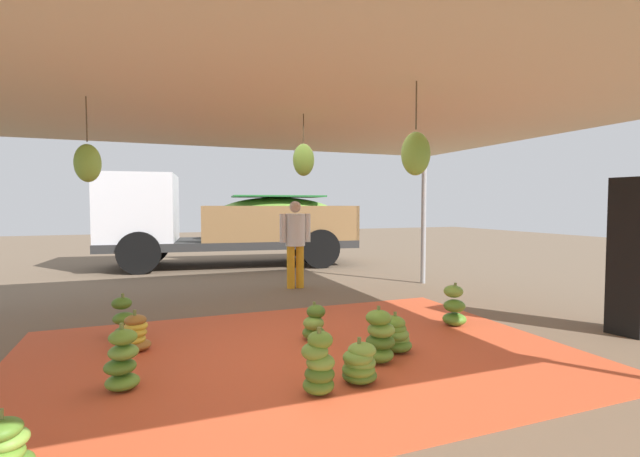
# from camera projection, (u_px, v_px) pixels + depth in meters

# --- Properties ---
(ground_plane) EXTENTS (40.00, 40.00, 0.00)m
(ground_plane) POSITION_uv_depth(u_px,v_px,m) (244.00, 300.00, 7.59)
(ground_plane) COLOR brown
(tarp_orange) EXTENTS (5.89, 4.10, 0.01)m
(tarp_orange) POSITION_uv_depth(u_px,v_px,m) (301.00, 355.00, 4.80)
(tarp_orange) COLOR #D1512D
(tarp_orange) RESTS_ON ground
(tent_canopy) EXTENTS (8.00, 7.00, 2.70)m
(tent_canopy) POSITION_uv_depth(u_px,v_px,m) (302.00, 108.00, 4.58)
(tent_canopy) COLOR #9EA0A5
(tent_canopy) RESTS_ON ground
(banana_bunch_0) EXTENTS (0.42, 0.41, 0.41)m
(banana_bunch_0) POSITION_uv_depth(u_px,v_px,m) (359.00, 364.00, 4.04)
(banana_bunch_0) COLOR #477523
(banana_bunch_0) RESTS_ON tarp_orange
(banana_bunch_1) EXTENTS (0.41, 0.38, 0.45)m
(banana_bunch_1) POSITION_uv_depth(u_px,v_px,m) (135.00, 334.00, 4.93)
(banana_bunch_1) COLOR #996628
(banana_bunch_1) RESTS_ON tarp_orange
(banana_bunch_2) EXTENTS (0.40, 0.41, 0.55)m
(banana_bunch_2) POSITION_uv_depth(u_px,v_px,m) (124.00, 320.00, 5.35)
(banana_bunch_2) COLOR #518428
(banana_bunch_2) RESTS_ON tarp_orange
(banana_bunch_3) EXTENTS (0.40, 0.40, 0.59)m
(banana_bunch_3) POSITION_uv_depth(u_px,v_px,m) (122.00, 362.00, 3.88)
(banana_bunch_3) COLOR #60932D
(banana_bunch_3) RESTS_ON tarp_orange
(banana_bunch_4) EXTENTS (0.35, 0.35, 0.57)m
(banana_bunch_4) POSITION_uv_depth(u_px,v_px,m) (319.00, 365.00, 3.80)
(banana_bunch_4) COLOR #518428
(banana_bunch_4) RESTS_ON tarp_orange
(banana_bunch_5) EXTENTS (0.44, 0.44, 0.57)m
(banana_bunch_5) POSITION_uv_depth(u_px,v_px,m) (454.00, 307.00, 5.95)
(banana_bunch_5) COLOR #518428
(banana_bunch_5) RESTS_ON tarp_orange
(banana_bunch_6) EXTENTS (0.46, 0.45, 0.58)m
(banana_bunch_6) POSITION_uv_depth(u_px,v_px,m) (379.00, 338.00, 4.56)
(banana_bunch_6) COLOR #60932D
(banana_bunch_6) RESTS_ON tarp_orange
(banana_bunch_7) EXTENTS (0.39, 0.38, 0.44)m
(banana_bunch_7) POSITION_uv_depth(u_px,v_px,m) (395.00, 335.00, 4.89)
(banana_bunch_7) COLOR #518428
(banana_bunch_7) RESTS_ON tarp_orange
(banana_bunch_8) EXTENTS (0.39, 0.37, 0.41)m
(banana_bunch_8) POSITION_uv_depth(u_px,v_px,m) (4.00, 449.00, 2.64)
(banana_bunch_8) COLOR #518428
(banana_bunch_8) RESTS_ON tarp_orange
(banana_bunch_9) EXTENTS (0.39, 0.39, 0.46)m
(banana_bunch_9) POSITION_uv_depth(u_px,v_px,m) (314.00, 324.00, 5.30)
(banana_bunch_9) COLOR #518428
(banana_bunch_9) RESTS_ON tarp_orange
(cargo_truck_main) EXTENTS (6.67, 3.07, 2.40)m
(cargo_truck_main) POSITION_uv_depth(u_px,v_px,m) (223.00, 220.00, 11.86)
(cargo_truck_main) COLOR #2D2D2D
(cargo_truck_main) RESTS_ON ground
(worker_0) EXTENTS (0.62, 0.38, 1.70)m
(worker_0) POSITION_uv_depth(u_px,v_px,m) (295.00, 237.00, 8.66)
(worker_0) COLOR orange
(worker_0) RESTS_ON ground
(speaker_stack) EXTENTS (0.57, 0.50, 1.96)m
(speaker_stack) POSITION_uv_depth(u_px,v_px,m) (633.00, 256.00, 5.58)
(speaker_stack) COLOR black
(speaker_stack) RESTS_ON ground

